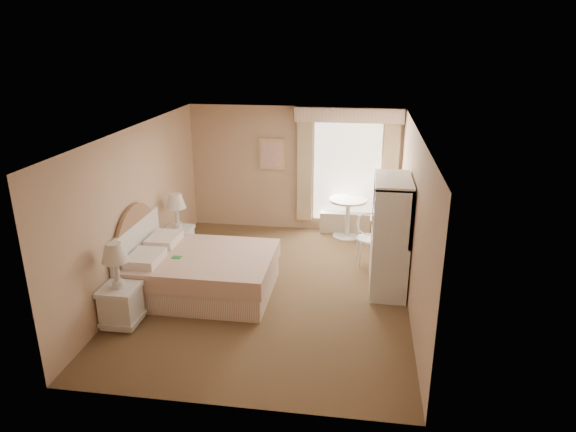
% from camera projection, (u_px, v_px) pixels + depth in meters
% --- Properties ---
extents(room, '(4.21, 5.51, 2.51)m').
position_uv_depth(room, '(270.00, 214.00, 7.69)').
color(room, brown).
rests_on(room, ground).
extents(window, '(2.05, 0.22, 2.51)m').
position_uv_depth(window, '(347.00, 168.00, 9.99)').
color(window, white).
rests_on(window, room).
extents(framed_art, '(0.52, 0.04, 0.62)m').
position_uv_depth(framed_art, '(272.00, 154.00, 10.18)').
color(framed_art, tan).
rests_on(framed_art, room).
extents(bed, '(2.14, 1.68, 1.48)m').
position_uv_depth(bed, '(196.00, 271.00, 7.90)').
color(bed, tan).
rests_on(bed, room).
extents(nightstand_near, '(0.50, 0.50, 1.20)m').
position_uv_depth(nightstand_near, '(120.00, 295.00, 6.95)').
color(nightstand_near, white).
rests_on(nightstand_near, room).
extents(nightstand_far, '(0.48, 0.48, 1.17)m').
position_uv_depth(nightstand_far, '(178.00, 234.00, 9.11)').
color(nightstand_far, white).
rests_on(nightstand_far, room).
extents(round_table, '(0.75, 0.75, 0.79)m').
position_uv_depth(round_table, '(348.00, 212.00, 10.02)').
color(round_table, silver).
rests_on(round_table, room).
extents(cafe_chair, '(0.49, 0.49, 0.87)m').
position_uv_depth(cafe_chair, '(368.00, 234.00, 8.95)').
color(cafe_chair, silver).
rests_on(cafe_chair, room).
extents(armoire, '(0.54, 1.08, 1.80)m').
position_uv_depth(armoire, '(390.00, 244.00, 7.88)').
color(armoire, white).
rests_on(armoire, room).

